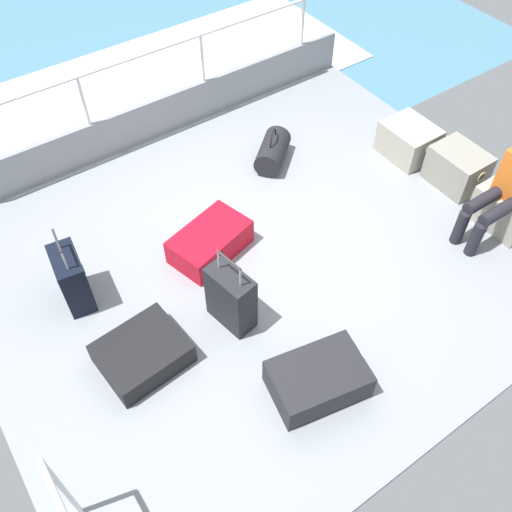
{
  "coord_description": "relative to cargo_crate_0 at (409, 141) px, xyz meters",
  "views": [
    {
      "loc": [
        2.75,
        -2.02,
        4.03
      ],
      "look_at": [
        0.14,
        -0.2,
        0.25
      ],
      "focal_mm": 39.44,
      "sensor_mm": 36.0,
      "label": 1
    }
  ],
  "objects": [
    {
      "name": "cargo_crate_2",
      "position": [
        1.29,
        0.02,
        0.01
      ],
      "size": [
        0.59,
        0.42,
        0.38
      ],
      "color": "#9E9989",
      "rests_on": "ground_plane"
    },
    {
      "name": "sea_wake",
      "position": [
        -3.3,
        -2.12,
        -0.52
      ],
      "size": [
        12.0,
        12.0,
        0.01
      ],
      "color": "teal",
      "rests_on": "ground_plane"
    },
    {
      "name": "suitcase_2",
      "position": [
        -0.02,
        -2.52,
        -0.05
      ],
      "size": [
        0.62,
        0.82,
        0.27
      ],
      "color": "#B70C1E",
      "rests_on": "ground_plane"
    },
    {
      "name": "duffel_bag",
      "position": [
        -0.73,
        -1.29,
        -0.04
      ],
      "size": [
        0.56,
        0.59,
        0.42
      ],
      "color": "black",
      "rests_on": "ground_plane"
    },
    {
      "name": "gunwale_port",
      "position": [
        -1.87,
        -2.12,
        0.04
      ],
      "size": [
        0.06,
        5.2,
        0.45
      ],
      "primitive_type": "cube",
      "color": "gray",
      "rests_on": "ground_plane"
    },
    {
      "name": "cargo_crate_1",
      "position": [
        0.62,
        0.08,
        0.02
      ],
      "size": [
        0.58,
        0.42,
        0.4
      ],
      "color": "gray",
      "rests_on": "ground_plane"
    },
    {
      "name": "ground_plane",
      "position": [
        0.3,
        -2.12,
        -0.21
      ],
      "size": [
        4.4,
        5.2,
        0.06
      ],
      "primitive_type": "cube",
      "color": "gray"
    },
    {
      "name": "passenger_seated",
      "position": [
        1.29,
        -0.16,
        0.39
      ],
      "size": [
        0.34,
        0.66,
        1.08
      ],
      "color": "orange",
      "rests_on": "ground_plane"
    },
    {
      "name": "cargo_crate_0",
      "position": [
        0.0,
        0.0,
        0.0
      ],
      "size": [
        0.59,
        0.46,
        0.36
      ],
      "color": "#9E9989",
      "rests_on": "ground_plane"
    },
    {
      "name": "suitcase_3",
      "position": [
        0.72,
        -2.77,
        0.11
      ],
      "size": [
        0.44,
        0.28,
        0.79
      ],
      "color": "black",
      "rests_on": "ground_plane"
    },
    {
      "name": "suitcase_4",
      "position": [
        -0.22,
        -3.75,
        0.09
      ],
      "size": [
        0.44,
        0.27,
        0.76
      ],
      "color": "black",
      "rests_on": "ground_plane"
    },
    {
      "name": "suitcase_1",
      "position": [
        1.64,
        -2.58,
        -0.05
      ],
      "size": [
        0.61,
        0.8,
        0.27
      ],
      "color": "black",
      "rests_on": "ground_plane"
    },
    {
      "name": "railing_port",
      "position": [
        -1.87,
        -2.12,
        0.6
      ],
      "size": [
        0.04,
        4.2,
        1.02
      ],
      "color": "silver",
      "rests_on": "ground_plane"
    },
    {
      "name": "suitcase_0",
      "position": [
        0.66,
        -3.57,
        -0.07
      ],
      "size": [
        0.6,
        0.71,
        0.22
      ],
      "color": "black",
      "rests_on": "ground_plane"
    }
  ]
}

